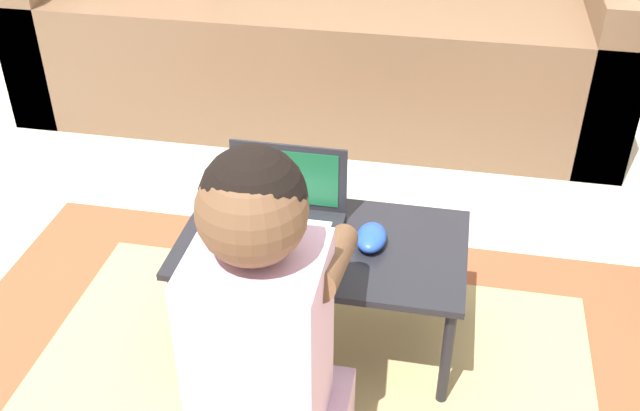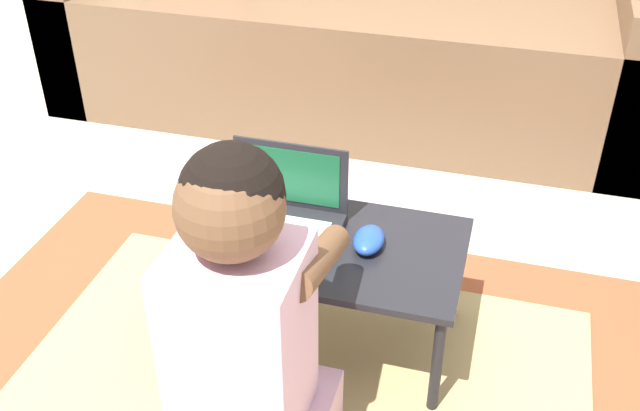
{
  "view_description": "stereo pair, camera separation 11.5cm",
  "coord_description": "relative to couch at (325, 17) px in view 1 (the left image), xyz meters",
  "views": [
    {
      "loc": [
        0.28,
        -1.35,
        1.26
      ],
      "look_at": [
        0.01,
        0.0,
        0.34
      ],
      "focal_mm": 42.0,
      "sensor_mm": 36.0,
      "label": 1
    },
    {
      "loc": [
        0.39,
        -1.33,
        1.26
      ],
      "look_at": [
        0.01,
        0.0,
        0.34
      ],
      "focal_mm": 42.0,
      "sensor_mm": 36.0,
      "label": 2
    }
  ],
  "objects": [
    {
      "name": "couch",
      "position": [
        0.0,
        0.0,
        0.0
      ],
      "size": [
        2.09,
        0.9,
        0.88
      ],
      "color": "brown",
      "rests_on": "ground_plane"
    },
    {
      "name": "laptop_desk",
      "position": [
        0.25,
        -1.35,
        -0.05
      ],
      "size": [
        0.64,
        0.36,
        0.28
      ],
      "color": "black",
      "rests_on": "ground_plane"
    },
    {
      "name": "area_rug",
      "position": [
        0.25,
        -1.54,
        -0.3
      ],
      "size": [
        1.74,
        1.22,
        0.01
      ],
      "color": "#9E4C2D",
      "rests_on": "ground_plane"
    },
    {
      "name": "laptop",
      "position": [
        0.15,
        -1.32,
        0.01
      ],
      "size": [
        0.27,
        0.17,
        0.18
      ],
      "color": "#232328",
      "rests_on": "laptop_desk"
    },
    {
      "name": "computer_mouse",
      "position": [
        0.36,
        -1.34,
        -0.0
      ],
      "size": [
        0.07,
        0.1,
        0.04
      ],
      "color": "#234CB2",
      "rests_on": "laptop_desk"
    },
    {
      "name": "ground_plane",
      "position": [
        0.22,
        -1.3,
        -0.3
      ],
      "size": [
        16.0,
        16.0,
        0.0
      ],
      "primitive_type": "plane",
      "color": "beige"
    },
    {
      "name": "person_seated",
      "position": [
        0.21,
        -1.73,
        0.02
      ],
      "size": [
        0.3,
        0.43,
        0.72
      ],
      "color": "#E5B2CC",
      "rests_on": "ground_plane"
    }
  ]
}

